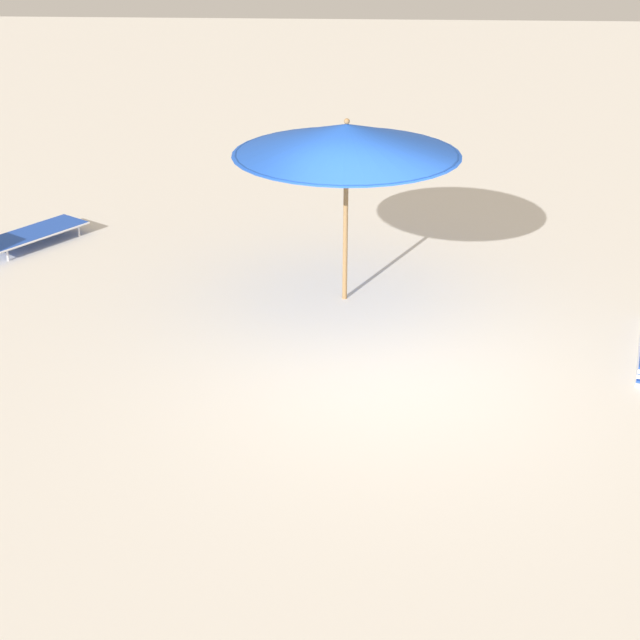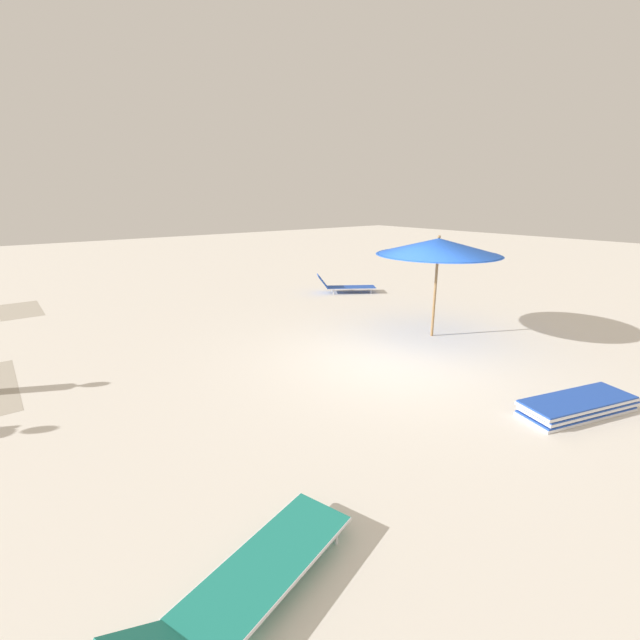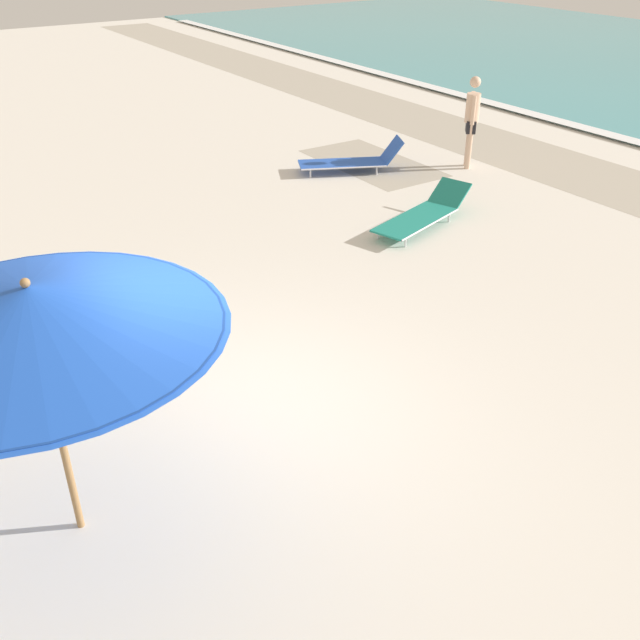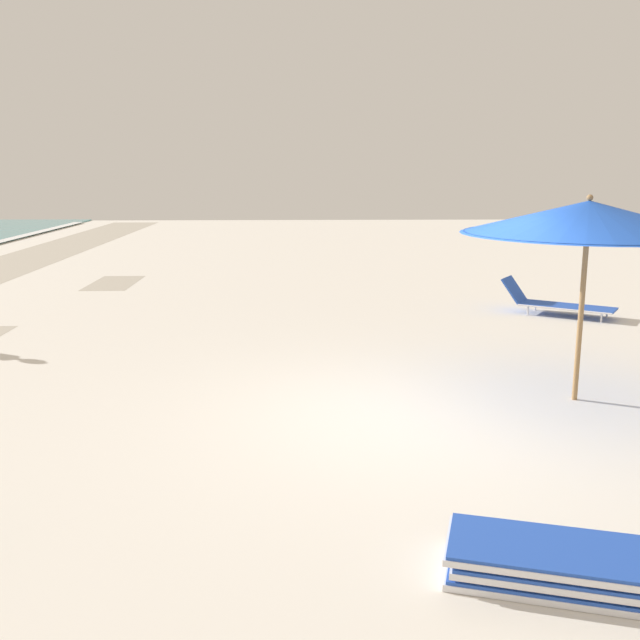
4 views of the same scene
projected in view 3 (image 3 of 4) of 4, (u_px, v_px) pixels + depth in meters
name	position (u px, v px, depth m)	size (l,w,h in m)	color
ground_plane	(241.00, 425.00, 7.28)	(60.00, 60.00, 0.16)	silver
beach_umbrella	(32.00, 311.00, 4.96)	(2.76, 2.76, 2.32)	#9E7547
lounger_stack	(90.00, 299.00, 9.23)	(1.12, 1.98, 0.24)	blue
sun_lounger_under_umbrella	(353.00, 160.00, 14.01)	(1.42, 2.07, 0.63)	blue
sun_lounger_beside_umbrella	(423.00, 214.00, 11.58)	(1.20, 2.22, 0.50)	#1E8475
beachgoer_strolling_adult	(472.00, 117.00, 13.87)	(0.36, 0.33, 1.76)	beige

